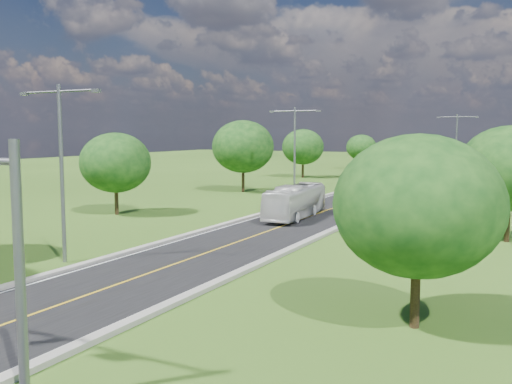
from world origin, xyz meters
TOP-DOWN VIEW (x-y plane):
  - ground at (0.00, 60.00)m, footprint 260.00×260.00m
  - road at (0.00, 66.00)m, footprint 8.00×150.00m
  - curb_left at (-4.25, 66.00)m, footprint 0.50×150.00m
  - curb_right at (4.25, 66.00)m, footprint 0.50×150.00m
  - speed_limit_sign at (5.20, 37.98)m, footprint 0.55×0.09m
  - overpass at (0.00, 140.00)m, footprint 30.00×3.00m
  - streetlight_near_left at (-6.00, 12.00)m, footprint 5.90×0.25m
  - streetlight_mid_left at (-6.00, 45.00)m, footprint 5.90×0.25m
  - streetlight_far_right at (6.00, 78.00)m, footprint 5.90×0.25m
  - tree_lb at (-16.00, 28.00)m, footprint 6.30×6.30m
  - tree_lc at (-15.00, 50.00)m, footprint 7.56×7.56m
  - tree_ld at (-17.00, 74.00)m, footprint 6.72×6.72m
  - tree_le at (-14.50, 98.00)m, footprint 5.88×5.88m
  - tree_ra at (14.00, 10.00)m, footprint 6.30×6.30m
  - tree_rb at (16.00, 30.00)m, footprint 6.72×6.72m
  - tree_rc at (15.00, 52.00)m, footprint 5.88×5.88m
  - bus_outbound at (3.20, 64.77)m, footprint 4.77×12.40m
  - bus_inbound at (-0.80, 33.12)m, footprint 3.07×10.21m

SIDE VIEW (x-z plane):
  - ground at x=0.00m, z-range 0.00..0.00m
  - road at x=0.00m, z-range 0.00..0.06m
  - curb_left at x=-4.25m, z-range 0.00..0.22m
  - curb_right at x=4.25m, z-range 0.00..0.22m
  - bus_inbound at x=-0.80m, z-range 0.06..2.87m
  - speed_limit_sign at x=5.20m, z-range 0.40..2.80m
  - bus_outbound at x=3.20m, z-range 0.06..3.43m
  - overpass at x=0.00m, z-range 0.81..4.01m
  - tree_le at x=-14.50m, z-range 0.91..7.75m
  - tree_rc at x=15.00m, z-range 0.91..7.75m
  - tree_lb at x=-16.00m, z-range 0.98..8.31m
  - tree_ra at x=14.00m, z-range 0.98..8.31m
  - tree_ld at x=-17.00m, z-range 1.05..8.86m
  - tree_rb at x=16.00m, z-range 1.05..8.86m
  - tree_lc at x=-15.00m, z-range 1.18..9.97m
  - streetlight_near_left at x=-6.00m, z-range 0.94..10.94m
  - streetlight_mid_left at x=-6.00m, z-range 0.94..10.94m
  - streetlight_far_right at x=6.00m, z-range 0.94..10.94m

